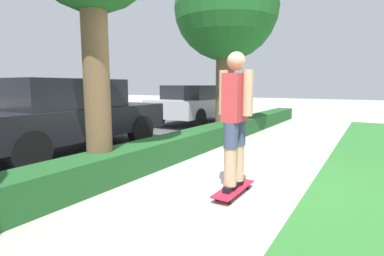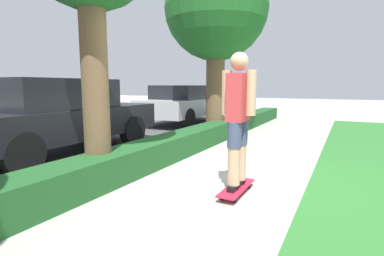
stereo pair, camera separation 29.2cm
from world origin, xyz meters
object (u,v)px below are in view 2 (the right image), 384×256
object	(u,v)px
skater_person	(238,117)
skateboard	(237,188)
parked_car_middle	(57,115)
tree_far	(216,11)
parked_car_rear	(183,103)

from	to	relation	value
skater_person	skateboard	bearing A→B (deg)	-90.00
skateboard	skater_person	xyz separation A→B (m)	(0.00, 0.00, 0.94)
skater_person	parked_car_middle	size ratio (longest dim) A/B	0.39
skater_person	tree_far	world-z (taller)	tree_far
parked_car_rear	tree_far	bearing A→B (deg)	-132.85
parked_car_middle	parked_car_rear	size ratio (longest dim) A/B	1.12
parked_car_middle	parked_car_rear	distance (m)	5.53
skateboard	tree_far	distance (m)	5.72
tree_far	parked_car_middle	size ratio (longest dim) A/B	1.11
parked_car_middle	parked_car_rear	world-z (taller)	parked_car_middle
parked_car_rear	skater_person	bearing A→B (deg)	-145.78
skateboard	skater_person	world-z (taller)	skater_person
tree_far	skateboard	bearing A→B (deg)	-153.21
tree_far	parked_car_rear	world-z (taller)	tree_far
skater_person	parked_car_rear	distance (m)	7.37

